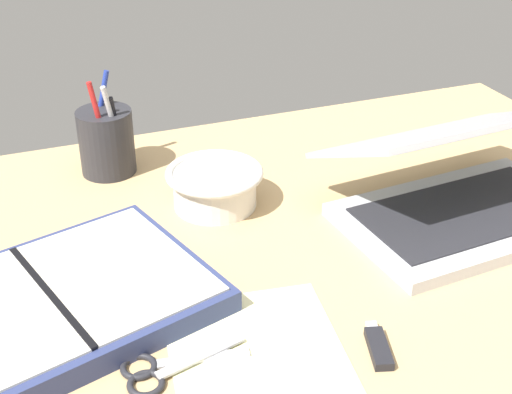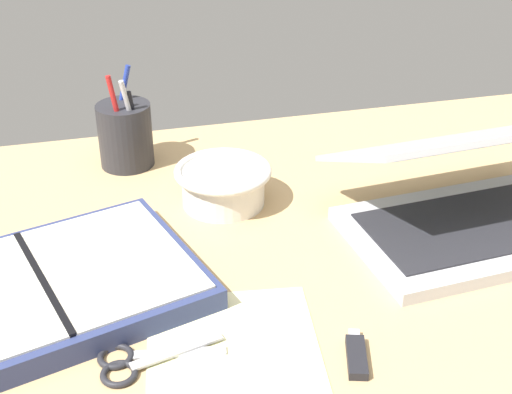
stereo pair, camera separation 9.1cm
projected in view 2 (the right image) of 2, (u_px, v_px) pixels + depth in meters
The scene contains 8 objects.
desk_top at pixel (237, 301), 85.10cm from camera, with size 140.00×100.00×2.00cm, color tan.
laptop at pixel (470, 199), 95.40cm from camera, with size 35.58×28.92×16.14cm.
bowl at pixel (223, 183), 102.12cm from camera, with size 13.96×13.96×5.79cm.
pen_cup at pixel (125, 134), 112.07cm from camera, with size 8.49×8.49×15.74cm.
planner at pixel (44, 290), 82.83cm from camera, with size 40.70×33.57×3.25cm.
scissors at pixel (133, 362), 74.10cm from camera, with size 13.52×6.58×0.80cm.
paper_sheet_front at pixel (237, 378), 72.35cm from camera, with size 18.38×28.80×0.16cm, color #F4EFB2.
usb_drive at pixel (356, 356), 74.68cm from camera, with size 3.68×7.35×1.00cm.
Camera 2 is at (-14.91, -66.36, 53.69)cm, focal length 50.00 mm.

